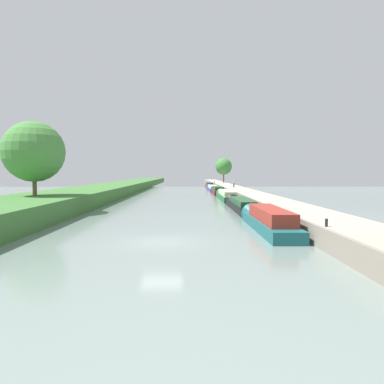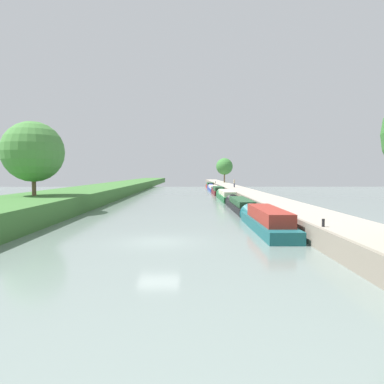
# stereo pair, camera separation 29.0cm
# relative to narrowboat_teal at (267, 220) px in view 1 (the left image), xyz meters

# --- Properties ---
(ground_plane) EXTENTS (160.00, 160.00, 0.00)m
(ground_plane) POSITION_rel_narrowboat_teal_xyz_m (-7.52, -4.76, -0.67)
(ground_plane) COLOR slate
(right_towpath) EXTENTS (4.25, 260.00, 1.18)m
(right_towpath) POSITION_rel_narrowboat_teal_xyz_m (3.71, -4.76, -0.09)
(right_towpath) COLOR #A89E8E
(right_towpath) RESTS_ON ground_plane
(stone_quay) EXTENTS (0.25, 260.00, 1.23)m
(stone_quay) POSITION_rel_narrowboat_teal_xyz_m (1.46, -4.76, -0.06)
(stone_quay) COLOR gray
(stone_quay) RESTS_ON ground_plane
(narrowboat_teal) EXTENTS (2.10, 12.03, 2.28)m
(narrowboat_teal) POSITION_rel_narrowboat_teal_xyz_m (0.00, 0.00, 0.00)
(narrowboat_teal) COLOR #195B60
(narrowboat_teal) RESTS_ON ground_plane
(narrowboat_black) EXTENTS (2.01, 13.71, 1.92)m
(narrowboat_black) POSITION_rel_narrowboat_teal_xyz_m (0.10, 13.67, -0.14)
(narrowboat_black) COLOR black
(narrowboat_black) RESTS_ON ground_plane
(narrowboat_green) EXTENTS (2.11, 14.80, 2.08)m
(narrowboat_green) POSITION_rel_narrowboat_teal_xyz_m (0.06, 28.07, -0.07)
(narrowboat_green) COLOR #1E6033
(narrowboat_green) RESTS_ON ground_plane
(narrowboat_maroon) EXTENTS (2.05, 10.96, 2.13)m
(narrowboat_maroon) POSITION_rel_narrowboat_teal_xyz_m (-0.11, 41.27, -0.07)
(narrowboat_maroon) COLOR maroon
(narrowboat_maroon) RESTS_ON ground_plane
(narrowboat_blue) EXTENTS (2.11, 16.29, 2.01)m
(narrowboat_blue) POSITION_rel_narrowboat_teal_xyz_m (-0.10, 55.43, -0.19)
(narrowboat_blue) COLOR #283D93
(narrowboat_blue) RESTS_ON ground_plane
(narrowboat_red) EXTENTS (1.95, 10.99, 2.11)m
(narrowboat_red) POSITION_rel_narrowboat_teal_xyz_m (-0.02, 69.37, -0.09)
(narrowboat_red) COLOR maroon
(narrowboat_red) RESTS_ON ground_plane
(tree_rightbank_midnear) EXTENTS (5.02, 5.02, 7.39)m
(tree_rightbank_midnear) POSITION_rel_narrowboat_teal_xyz_m (4.83, 77.37, 5.37)
(tree_rightbank_midnear) COLOR brown
(tree_rightbank_midnear) RESTS_ON right_towpath
(tree_leftbank_downstream) EXTENTS (6.22, 6.22, 7.64)m
(tree_leftbank_downstream) POSITION_rel_narrowboat_teal_xyz_m (-21.76, 9.94, 5.68)
(tree_leftbank_downstream) COLOR brown
(tree_leftbank_downstream) RESTS_ON left_grassy_bank
(person_walking) EXTENTS (0.34, 0.34, 1.66)m
(person_walking) POSITION_rel_narrowboat_teal_xyz_m (3.55, 44.63, 1.38)
(person_walking) COLOR #282D42
(person_walking) RESTS_ON right_towpath
(mooring_bollard_near) EXTENTS (0.16, 0.16, 0.45)m
(mooring_bollard_near) POSITION_rel_narrowboat_teal_xyz_m (1.88, -6.37, 0.73)
(mooring_bollard_near) COLOR black
(mooring_bollard_near) RESTS_ON right_towpath
(mooring_bollard_far) EXTENTS (0.16, 0.16, 0.45)m
(mooring_bollard_far) POSITION_rel_narrowboat_teal_xyz_m (1.88, 74.18, 0.73)
(mooring_bollard_far) COLOR black
(mooring_bollard_far) RESTS_ON right_towpath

